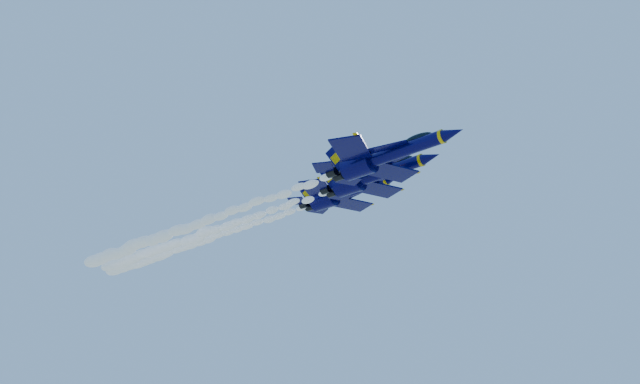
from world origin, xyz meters
The scene contains 6 objects.
jet_lead centered at (18.36, -11.65, 148.33)m, with size 17.75×14.56×6.59m.
smoke_trail_jet_lead centered at (-16.32, -11.65, 147.83)m, with size 54.19×2.40×2.16m, color white.
jet_second centered at (11.11, -3.90, 150.70)m, with size 18.03×14.79×6.70m.
smoke_trail_jet_second centered at (-23.69, -3.90, 150.20)m, with size 54.19×2.44×2.20m, color white.
jet_third centered at (0.49, 3.91, 153.78)m, with size 18.57×15.23×6.90m.
smoke_trail_jet_third centered at (-34.54, 3.91, 153.28)m, with size 54.19×2.51×2.26m, color white.
Camera 1 is at (53.65, -65.34, 116.36)m, focal length 35.00 mm.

